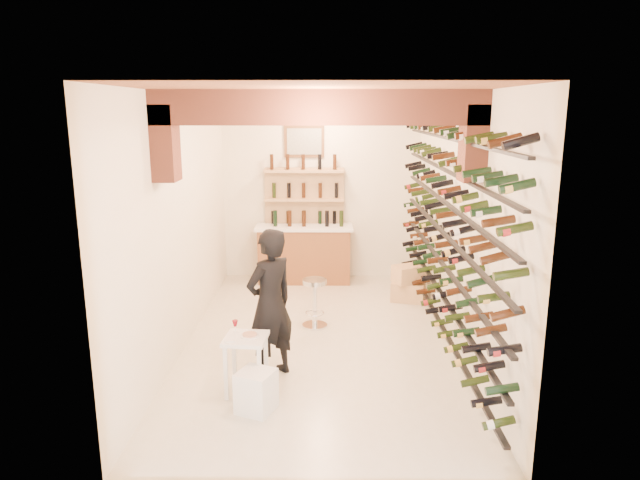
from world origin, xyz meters
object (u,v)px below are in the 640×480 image
at_px(back_counter, 304,252).
at_px(tasting_table, 246,347).
at_px(white_stool, 256,391).
at_px(person, 270,304).
at_px(chrome_barstool, 315,299).
at_px(crate_lower, 408,291).
at_px(wine_rack, 440,227).

xyz_separation_m(back_counter, tasting_table, (-0.48, -4.08, -0.01)).
height_order(white_stool, person, person).
xyz_separation_m(chrome_barstool, crate_lower, (1.48, 1.12, -0.25)).
bearing_deg(crate_lower, white_stool, -120.66).
bearing_deg(tasting_table, crate_lower, 59.56).
height_order(back_counter, crate_lower, back_counter).
height_order(person, crate_lower, person).
relative_size(white_stool, chrome_barstool, 0.62).
height_order(chrome_barstool, crate_lower, chrome_barstool).
xyz_separation_m(back_counter, person, (-0.25, -3.67, 0.33)).
bearing_deg(tasting_table, white_stool, -63.53).
relative_size(wine_rack, white_stool, 13.36).
xyz_separation_m(white_stool, crate_lower, (2.03, 3.42, -0.06)).
relative_size(back_counter, tasting_table, 2.18).
bearing_deg(crate_lower, chrome_barstool, -142.87).
distance_m(wine_rack, person, 2.42).
distance_m(person, crate_lower, 3.35).
bearing_deg(wine_rack, person, -153.73).
distance_m(wine_rack, crate_lower, 2.13).
xyz_separation_m(tasting_table, person, (0.23, 0.41, 0.34)).
xyz_separation_m(back_counter, crate_lower, (1.70, -1.04, -0.38)).
height_order(white_stool, crate_lower, white_stool).
height_order(wine_rack, chrome_barstool, wine_rack).
bearing_deg(tasting_table, back_counter, 88.52).
distance_m(tasting_table, crate_lower, 3.76).
bearing_deg(person, wine_rack, 161.35).
xyz_separation_m(white_stool, person, (0.08, 0.79, 0.65)).
relative_size(wine_rack, chrome_barstool, 8.23).
bearing_deg(crate_lower, person, -126.53).
bearing_deg(white_stool, person, 84.20).
bearing_deg(back_counter, tasting_table, -96.68).
bearing_deg(chrome_barstool, white_stool, -103.48).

